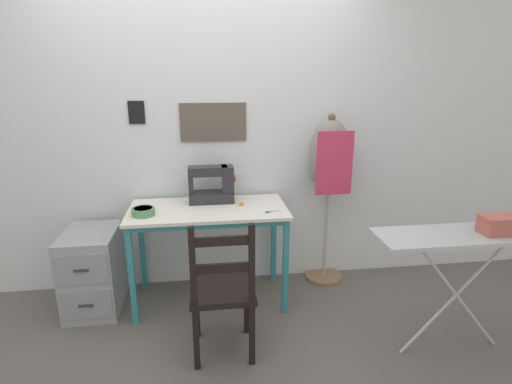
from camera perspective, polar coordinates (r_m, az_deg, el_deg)
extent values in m
plane|color=#5B5651|center=(3.12, -6.26, -17.73)|extent=(14.00, 14.00, 0.00)
cube|color=silver|center=(3.26, -7.28, 8.06)|extent=(10.00, 0.05, 2.55)
cube|color=brown|center=(3.22, -6.13, 9.88)|extent=(0.52, 0.02, 0.30)
cube|color=black|center=(3.25, -16.70, 10.83)|extent=(0.12, 0.01, 0.17)
cube|color=silver|center=(3.03, -6.86, -2.50)|extent=(1.18, 0.58, 0.02)
cube|color=teal|center=(2.81, -6.75, -4.80)|extent=(1.10, 0.03, 0.04)
cube|color=teal|center=(3.00, -17.32, -11.47)|extent=(0.04, 0.04, 0.75)
cube|color=teal|center=(3.01, 4.24, -10.64)|extent=(0.04, 0.04, 0.75)
cube|color=teal|center=(3.45, -15.99, -7.56)|extent=(0.04, 0.04, 0.75)
cube|color=teal|center=(3.46, 2.54, -6.86)|extent=(0.04, 0.04, 0.75)
cube|color=#28282D|center=(3.16, -6.36, -0.71)|extent=(0.35, 0.17, 0.08)
cube|color=#28282D|center=(3.12, -4.07, 1.89)|extent=(0.09, 0.14, 0.21)
cube|color=#28282D|center=(3.10, -6.90, 3.01)|extent=(0.30, 0.12, 0.07)
cube|color=#28282D|center=(3.13, -9.28, 1.08)|extent=(0.04, 0.09, 0.14)
cylinder|color=#B22D2D|center=(3.13, -3.10, 1.93)|extent=(0.02, 0.06, 0.06)
cylinder|color=#99999E|center=(3.10, -4.11, 3.96)|extent=(0.01, 0.01, 0.02)
cylinder|color=#56895B|center=(2.96, -15.80, -2.71)|extent=(0.16, 0.16, 0.05)
cylinder|color=#2F4B32|center=(2.95, -15.84, -2.26)|extent=(0.13, 0.13, 0.01)
cube|color=silver|center=(2.94, 2.67, -2.71)|extent=(0.09, 0.05, 0.00)
cube|color=silver|center=(2.93, 2.78, -2.78)|extent=(0.09, 0.02, 0.00)
torus|color=#2870B7|center=(2.91, 1.64, -2.92)|extent=(0.03, 0.03, 0.01)
torus|color=#2870B7|center=(2.91, 1.60, -2.89)|extent=(0.03, 0.03, 0.01)
cylinder|color=orange|center=(3.05, -2.14, -1.70)|extent=(0.03, 0.03, 0.04)
cylinder|color=beige|center=(3.04, -2.15, -1.41)|extent=(0.04, 0.04, 0.00)
cylinder|color=beige|center=(3.05, -2.14, -1.99)|extent=(0.04, 0.04, 0.00)
cube|color=black|center=(2.60, -4.86, -13.76)|extent=(0.40, 0.38, 0.04)
cube|color=black|center=(2.86, -8.45, -16.25)|extent=(0.04, 0.04, 0.42)
cube|color=black|center=(2.87, -1.38, -15.93)|extent=(0.04, 0.04, 0.42)
cube|color=black|center=(2.60, -8.53, -20.06)|extent=(0.04, 0.04, 0.42)
cube|color=black|center=(2.61, -0.57, -19.68)|extent=(0.04, 0.04, 0.42)
cube|color=black|center=(2.34, -9.04, -10.39)|extent=(0.04, 0.04, 0.48)
cube|color=black|center=(2.35, -0.61, -10.02)|extent=(0.04, 0.04, 0.48)
cube|color=black|center=(2.28, -4.90, -7.00)|extent=(0.34, 0.02, 0.06)
cube|color=black|center=(2.35, -4.80, -10.76)|extent=(0.34, 0.02, 0.06)
cube|color=#93999E|center=(3.33, -22.22, -10.33)|extent=(0.39, 0.51, 0.63)
cube|color=gray|center=(3.05, -23.68, -10.18)|extent=(0.36, 0.01, 0.23)
cube|color=#333338|center=(3.04, -23.73, -10.26)|extent=(0.10, 0.01, 0.02)
cube|color=gray|center=(3.18, -23.10, -14.63)|extent=(0.36, 0.01, 0.23)
cube|color=#333338|center=(3.17, -23.14, -14.73)|extent=(0.10, 0.01, 0.02)
cylinder|color=#846647|center=(3.68, 9.59, -11.78)|extent=(0.32, 0.32, 0.03)
cylinder|color=#ADA89E|center=(3.50, 9.94, -5.34)|extent=(0.03, 0.03, 0.86)
ellipsoid|color=gray|center=(3.31, 10.49, 5.03)|extent=(0.34, 0.25, 0.60)
sphere|color=brown|center=(3.27, 10.79, 10.48)|extent=(0.06, 0.06, 0.06)
cube|color=#C63356|center=(3.20, 11.16, 4.03)|extent=(0.29, 0.01, 0.51)
cube|color=#ADB2B7|center=(2.75, 27.80, -5.46)|extent=(1.11, 0.34, 0.02)
cylinder|color=#B7B7BC|center=(2.91, 26.69, -13.00)|extent=(0.68, 0.02, 0.81)
cylinder|color=#B7B7BC|center=(2.91, 26.69, -13.00)|extent=(0.68, 0.02, 0.81)
cube|color=#AD564C|center=(2.81, 31.34, -4.10)|extent=(0.21, 0.13, 0.10)
cube|color=#BE5F54|center=(2.79, 31.52, -3.02)|extent=(0.22, 0.13, 0.01)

